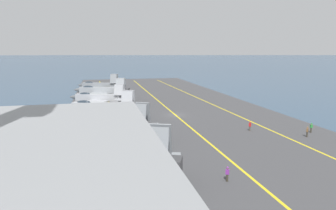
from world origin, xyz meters
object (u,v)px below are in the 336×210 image
object	(u,v)px
parked_jet_third	(102,107)
parked_jet_fourth	(100,98)
parked_jet_fifth	(102,90)
parked_jet_sixth	(100,85)
crew_green_vest	(311,127)
crew_red_vest	(250,126)
crew_purple_vest	(227,173)
parked_jet_nearest	(106,161)
crew_brown_vest	(307,131)
parked_jet_second	(110,127)

from	to	relation	value
parked_jet_third	parked_jet_fourth	xyz separation A→B (m)	(14.62, 0.47, -0.27)
parked_jet_fifth	parked_jet_sixth	distance (m)	14.20
parked_jet_fourth	parked_jet_fifth	xyz separation A→B (m)	(13.55, -0.73, 0.08)
parked_jet_fifth	crew_green_vest	size ratio (longest dim) A/B	9.81
parked_jet_fourth	parked_jet_fifth	bearing A→B (deg)	-3.07
parked_jet_fourth	crew_red_vest	size ratio (longest dim) A/B	9.11
crew_purple_vest	parked_jet_fifth	bearing A→B (deg)	11.55
parked_jet_nearest	crew_green_vest	distance (m)	37.17
parked_jet_fourth	crew_purple_vest	bearing A→B (deg)	-164.43
crew_green_vest	crew_brown_vest	size ratio (longest dim) A/B	0.98
parked_jet_nearest	parked_jet_sixth	bearing A→B (deg)	0.18
parked_jet_second	crew_brown_vest	xyz separation A→B (m)	(-5.05, -31.54, -1.36)
crew_brown_vest	crew_red_vest	bearing A→B (deg)	52.04
parked_jet_sixth	crew_brown_vest	bearing A→B (deg)	-152.19
parked_jet_third	crew_purple_vest	world-z (taller)	parked_jet_third
parked_jet_fifth	crew_green_vest	distance (m)	57.32
crew_purple_vest	crew_brown_vest	distance (m)	23.56
parked_jet_nearest	parked_jet_fifth	world-z (taller)	parked_jet_nearest
parked_jet_fifth	crew_green_vest	xyz separation A→B (m)	(-45.66, -34.61, -1.60)
parked_jet_third	crew_brown_vest	size ratio (longest dim) A/B	8.96
parked_jet_nearest	parked_jet_second	distance (m)	15.57
parked_jet_sixth	crew_red_vest	bearing A→B (deg)	-155.69
crew_green_vest	crew_brown_vest	xyz separation A→B (m)	(-2.16, 2.44, 0.02)
parked_jet_second	crew_green_vest	bearing A→B (deg)	-94.87
parked_jet_third	parked_jet_fifth	world-z (taller)	parked_jet_third
parked_jet_sixth	crew_purple_vest	bearing A→B (deg)	-170.20
crew_red_vest	crew_brown_vest	xyz separation A→B (m)	(-5.66, -7.25, 0.04)
parked_jet_nearest	parked_jet_fourth	world-z (taller)	parked_jet_nearest
crew_red_vest	crew_purple_vest	world-z (taller)	crew_red_vest
parked_jet_fourth	parked_jet_sixth	bearing A→B (deg)	-0.39
parked_jet_fourth	crew_brown_vest	xyz separation A→B (m)	(-34.27, -32.90, -1.50)
parked_jet_fourth	parked_jet_second	bearing A→B (deg)	-177.33
crew_red_vest	parked_jet_sixth	bearing A→B (deg)	24.31
parked_jet_sixth	parked_jet_fourth	bearing A→B (deg)	179.61
parked_jet_third	parked_jet_nearest	bearing A→B (deg)	179.90
parked_jet_fourth	crew_brown_vest	distance (m)	47.52
parked_jet_sixth	crew_purple_vest	size ratio (longest dim) A/B	9.10
parked_jet_fourth	crew_green_vest	xyz separation A→B (m)	(-32.11, -35.34, -1.52)
parked_jet_second	parked_jet_sixth	world-z (taller)	parked_jet_sixth
parked_jet_fifth	crew_brown_vest	size ratio (longest dim) A/B	9.58
crew_red_vest	crew_green_vest	size ratio (longest dim) A/B	0.98
parked_jet_third	crew_red_vest	world-z (taller)	parked_jet_third
parked_jet_second	parked_jet_fourth	world-z (taller)	parked_jet_second
parked_jet_nearest	crew_brown_vest	bearing A→B (deg)	-72.11
parked_jet_nearest	crew_brown_vest	world-z (taller)	parked_jet_nearest
parked_jet_fourth	crew_red_vest	bearing A→B (deg)	-138.12
crew_brown_vest	parked_jet_third	bearing A→B (deg)	58.79
parked_jet_fourth	parked_jet_third	bearing A→B (deg)	-178.15
crew_red_vest	crew_purple_vest	size ratio (longest dim) A/B	1.01
crew_purple_vest	parked_jet_fourth	bearing A→B (deg)	15.57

